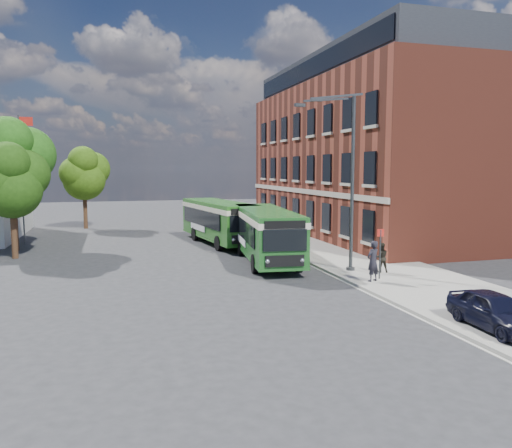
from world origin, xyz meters
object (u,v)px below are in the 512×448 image
object	(u,v)px
street_lamp	(346,180)
parked_car	(494,310)
bus_front	(266,230)
bus_rear	(219,218)

from	to	relation	value
street_lamp	parked_car	distance (m)	10.72
bus_front	bus_rear	bearing A→B (deg)	98.45
street_lamp	bus_front	xyz separation A→B (m)	(-2.87, 4.30, -2.96)
parked_car	bus_front	bearing A→B (deg)	106.48
bus_rear	parked_car	world-z (taller)	bus_rear
parked_car	bus_rear	bearing A→B (deg)	104.81
bus_front	bus_rear	distance (m)	7.72
street_lamp	bus_rear	distance (m)	12.93
street_lamp	parked_car	xyz separation A→B (m)	(0.48, -9.92, -4.02)
street_lamp	bus_front	world-z (taller)	street_lamp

